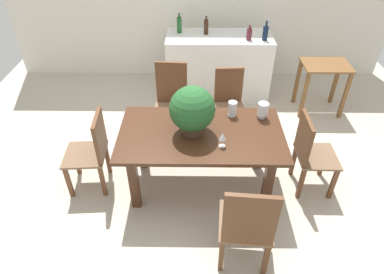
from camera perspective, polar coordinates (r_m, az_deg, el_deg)
ground_plane at (r=4.24m, az=1.35°, el=-5.18°), size 7.04×7.04×0.00m
back_wall at (r=5.92m, az=1.36°, el=22.20°), size 6.40×0.10×2.60m
dining_table at (r=3.60m, az=1.53°, el=-0.82°), size 1.73×0.98×0.76m
chair_foot_end at (r=3.88m, az=19.31°, el=-2.24°), size 0.43×0.45×0.94m
chair_far_left at (r=4.48m, az=-3.54°, el=6.56°), size 0.47×0.45×1.04m
chair_near_right at (r=2.97m, az=9.29°, el=-14.41°), size 0.50×0.51×1.03m
chair_far_right at (r=4.52m, az=6.27°, el=5.95°), size 0.43×0.50×0.95m
chair_head_end at (r=3.85m, az=-16.42°, el=-1.93°), size 0.47×0.48×0.94m
flower_centerpiece at (r=3.38m, az=0.03°, el=4.62°), size 0.47×0.47×0.52m
crystal_vase_left at (r=3.78m, az=11.90°, el=4.64°), size 0.12×0.12×0.19m
crystal_vase_center_near at (r=3.76m, az=6.85°, el=4.92°), size 0.10×0.10×0.17m
wine_glass at (r=3.29m, az=5.20°, el=0.01°), size 0.06×0.06×0.16m
kitchen_counter at (r=5.50m, az=4.39°, el=11.86°), size 1.60×0.69×0.99m
wine_bottle_tall at (r=5.17m, az=9.65°, el=16.80°), size 0.08×0.08×0.22m
wine_bottle_clear at (r=5.37m, az=-2.17°, el=18.46°), size 0.07×0.07×0.29m
wine_bottle_green at (r=5.20m, az=12.31°, el=16.84°), size 0.08×0.08×0.28m
wine_bottle_amber at (r=5.31m, az=2.40°, el=18.13°), size 0.07×0.07×0.27m
side_table at (r=5.37m, az=21.35°, el=9.56°), size 0.67×0.50×0.76m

